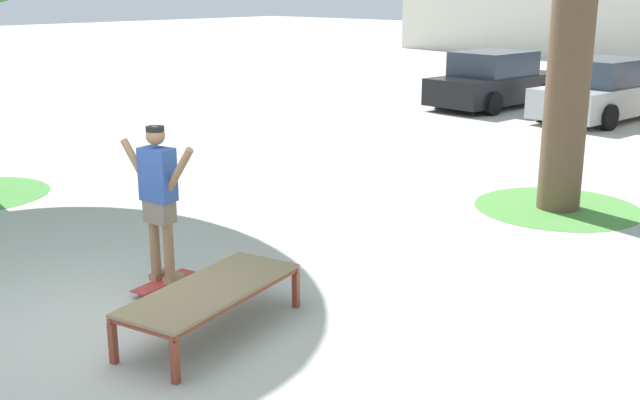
{
  "coord_description": "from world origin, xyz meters",
  "views": [
    {
      "loc": [
        6.02,
        -3.67,
        3.15
      ],
      "look_at": [
        0.72,
        2.08,
        1.0
      ],
      "focal_mm": 43.46,
      "sensor_mm": 36.0,
      "label": 1
    }
  ],
  "objects_px": {
    "skateboard": "(164,282)",
    "car_black": "(495,81)",
    "skate_box": "(211,292)",
    "car_silver": "(603,92)",
    "skater": "(159,193)"
  },
  "relations": [
    {
      "from": "skateboard",
      "to": "car_black",
      "type": "bearing_deg",
      "value": 106.8
    },
    {
      "from": "skate_box",
      "to": "skateboard",
      "type": "xyz_separation_m",
      "value": [
        -1.25,
        0.36,
        -0.34
      ]
    },
    {
      "from": "car_silver",
      "to": "skate_box",
      "type": "bearing_deg",
      "value": -80.37
    },
    {
      "from": "skateboard",
      "to": "skater",
      "type": "xyz_separation_m",
      "value": [
        -0.0,
        0.0,
        0.99
      ]
    },
    {
      "from": "skateboard",
      "to": "car_black",
      "type": "relative_size",
      "value": 0.19
    },
    {
      "from": "skate_box",
      "to": "skater",
      "type": "relative_size",
      "value": 1.19
    },
    {
      "from": "skate_box",
      "to": "skateboard",
      "type": "relative_size",
      "value": 2.45
    },
    {
      "from": "skate_box",
      "to": "car_black",
      "type": "distance_m",
      "value": 15.52
    },
    {
      "from": "skater",
      "to": "car_black",
      "type": "distance_m",
      "value": 14.78
    },
    {
      "from": "car_black",
      "to": "skate_box",
      "type": "bearing_deg",
      "value": -69.17
    },
    {
      "from": "skateboard",
      "to": "car_black",
      "type": "distance_m",
      "value": 14.79
    },
    {
      "from": "skate_box",
      "to": "skater",
      "type": "xyz_separation_m",
      "value": [
        -1.25,
        0.36,
        0.66
      ]
    },
    {
      "from": "skateboard",
      "to": "car_black",
      "type": "xyz_separation_m",
      "value": [
        -4.27,
        14.15,
        0.61
      ]
    },
    {
      "from": "car_silver",
      "to": "skateboard",
      "type": "bearing_deg",
      "value": -85.13
    },
    {
      "from": "skater",
      "to": "car_black",
      "type": "relative_size",
      "value": 0.39
    }
  ]
}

